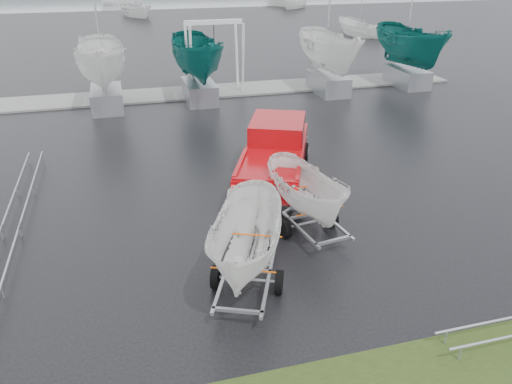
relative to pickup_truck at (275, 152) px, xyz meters
name	(u,v)px	position (x,y,z in m)	size (l,w,h in m)	color
ground_plane	(280,178)	(0.20, -0.02, -1.08)	(120.00, 120.00, 0.00)	black
dock	(214,91)	(0.20, 12.98, -1.03)	(30.00, 3.00, 0.12)	gray
pickup_truck	(275,152)	(0.00, 0.00, 0.00)	(4.36, 6.54, 2.07)	#9C080C
trailer_hitched	(248,191)	(-2.59, -6.09, 1.57)	(2.49, 3.77, 4.88)	#999CA1
trailer_parked	(308,156)	(-0.20, -3.79, 1.33)	(1.85, 3.73, 4.40)	#999CA1
boat_hoist	(214,46)	(0.30, 12.98, 1.59)	(3.30, 2.18, 4.12)	silver
keelboat_0	(98,31)	(-5.96, 10.98, 2.96)	(2.54, 3.20, 10.71)	#999CA1
keelboat_1	(196,27)	(-0.97, 11.18, 2.94)	(2.53, 3.20, 7.82)	#999CA1
keelboat_2	(332,23)	(6.69, 10.98, 2.92)	(2.52, 3.20, 10.69)	#999CA1
keelboat_3	(415,17)	(12.08, 11.28, 3.04)	(2.59, 3.20, 10.76)	#999CA1
mast_rack_0	(24,186)	(-8.80, 0.98, -0.73)	(0.56, 6.50, 0.06)	#999CA1
moored_boat_1	(137,17)	(-2.25, 52.02, -1.07)	(3.31, 3.35, 11.36)	silver
moored_boat_2	(359,35)	(18.20, 30.63, -1.07)	(2.85, 2.89, 11.14)	silver
moored_boat_3	(295,8)	(20.40, 56.21, -1.07)	(3.28, 3.28, 11.04)	silver
moored_boat_5	(123,5)	(-3.50, 68.20, -1.07)	(2.63, 2.57, 11.32)	silver
moored_boat_6	(277,6)	(18.97, 60.40, -1.07)	(2.62, 2.65, 10.75)	silver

